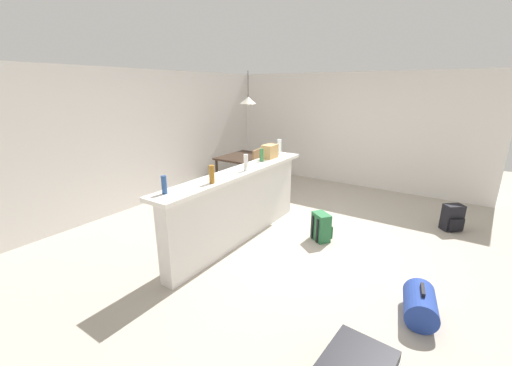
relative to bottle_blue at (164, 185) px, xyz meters
The scene contains 17 objects.
ground_plane 2.35m from the bottle_blue, 17.44° to the right, with size 13.00×13.00×0.05m, color #ADA393.
wall_back 3.12m from the bottle_blue, 51.61° to the left, with size 6.60×0.10×2.50m, color silver.
wall_right 4.99m from the bottle_blue, ahead, with size 0.10×6.00×2.50m, color silver.
partition_half_wall 1.41m from the bottle_blue, ahead, with size 2.80×0.20×1.02m, color silver.
bar_countertop 1.25m from the bottle_blue, ahead, with size 2.96×0.40×0.05m, color white.
bottle_blue is the anchor object (origin of this frame).
bottle_amber 0.61m from the bottle_blue, 15.86° to the right, with size 0.07×0.07×0.22m, color #9E661E.
bottle_white 1.30m from the bottle_blue, ahead, with size 0.06×0.06×0.23m, color silver.
bottle_green 1.89m from the bottle_blue, ahead, with size 0.06×0.06×0.20m, color #2D6B38.
bottle_clear 2.54m from the bottle_blue, ahead, with size 0.08×0.08×0.25m, color silver.
grocery_bag 2.17m from the bottle_blue, ahead, with size 0.26×0.18×0.22m, color tan.
dining_table 3.62m from the bottle_blue, 22.37° to the left, with size 1.10×0.80×0.74m.
dining_chair_near_partition 3.47m from the bottle_blue, 14.64° to the left, with size 0.46×0.46×0.93m.
pendant_lamp 3.71m from the bottle_blue, 20.49° to the left, with size 0.34×0.34×0.70m.
duffel_bag_blue 2.86m from the bottle_blue, 70.67° to the right, with size 0.53×0.38×0.34m.
backpack_green 2.40m from the bottle_blue, 29.31° to the right, with size 0.33×0.34×0.42m.
backpack_black 4.41m from the bottle_blue, 38.26° to the right, with size 0.34×0.34×0.42m.
Camera 1 is at (-4.09, -2.02, 2.18)m, focal length 22.10 mm.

